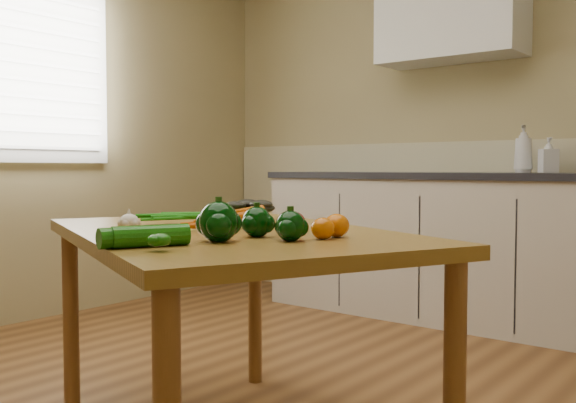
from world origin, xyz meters
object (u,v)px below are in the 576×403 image
(soap_bottle_b, at_px, (549,155))
(carrot_bunch, at_px, (216,217))
(tomato_a, at_px, (293,223))
(zucchini_a, at_px, (151,236))
(tomato_b, at_px, (337,225))
(soap_bottle_a, at_px, (523,149))
(table, at_px, (226,255))
(zucchini_b, at_px, (140,236))
(garlic_bulb, at_px, (129,222))
(pepper_b, at_px, (290,226))
(leafy_greens, at_px, (246,206))
(tomato_c, at_px, (323,228))
(pepper_a, at_px, (257,222))
(pepper_c, at_px, (219,222))

(soap_bottle_b, bearing_deg, carrot_bunch, -135.60)
(carrot_bunch, height_order, tomato_a, same)
(soap_bottle_b, distance_m, zucchini_a, 2.77)
(tomato_b, bearing_deg, soap_bottle_a, 96.17)
(table, xyz_separation_m, zucchini_b, (0.14, -0.45, 0.11))
(garlic_bulb, bearing_deg, soap_bottle_b, 78.63)
(tomato_a, height_order, zucchini_b, tomato_a)
(tomato_b, bearing_deg, tomato_a, -169.13)
(pepper_b, bearing_deg, leafy_greens, 141.35)
(tomato_b, distance_m, tomato_c, 0.07)
(tomato_a, bearing_deg, table, -178.39)
(garlic_bulb, bearing_deg, pepper_b, 8.72)
(table, height_order, pepper_b, pepper_b)
(table, bearing_deg, zucchini_a, -45.16)
(table, relative_size, tomato_b, 22.41)
(soap_bottle_a, bearing_deg, tomato_c, -95.13)
(carrot_bunch, xyz_separation_m, zucchini_b, (0.22, -0.48, -0.01))
(soap_bottle_a, xyz_separation_m, carrot_bunch, (-0.22, -2.31, -0.27))
(tomato_b, bearing_deg, tomato_c, -86.96)
(leafy_greens, bearing_deg, pepper_a, -44.86)
(table, xyz_separation_m, garlic_bulb, (-0.22, -0.21, 0.11))
(leafy_greens, relative_size, pepper_a, 2.32)
(garlic_bulb, bearing_deg, tomato_a, 24.39)
(zucchini_b, bearing_deg, soap_bottle_b, 86.92)
(pepper_b, height_order, tomato_b, pepper_b)
(garlic_bulb, height_order, tomato_a, tomato_a)
(soap_bottle_a, distance_m, tomato_a, 2.34)
(pepper_b, relative_size, zucchini_b, 0.39)
(table, height_order, soap_bottle_b, soap_bottle_b)
(leafy_greens, height_order, tomato_b, leafy_greens)
(pepper_c, xyz_separation_m, zucchini_b, (-0.08, -0.20, -0.03))
(soap_bottle_b, relative_size, zucchini_b, 0.97)
(soap_bottle_b, height_order, leafy_greens, soap_bottle_b)
(soap_bottle_b, bearing_deg, leafy_greens, -141.63)
(soap_bottle_a, bearing_deg, tomato_a, -98.40)
(pepper_b, distance_m, tomato_c, 0.10)
(soap_bottle_a, bearing_deg, soap_bottle_b, -14.96)
(soap_bottle_a, bearing_deg, tomato_b, -95.04)
(pepper_b, xyz_separation_m, tomato_a, (-0.09, 0.13, -0.01))
(soap_bottle_b, xyz_separation_m, pepper_c, (-0.07, -2.58, -0.21))
(soap_bottle_a, xyz_separation_m, garlic_bulb, (-0.36, -2.54, -0.28))
(soap_bottle_b, bearing_deg, zucchini_a, -129.25)
(pepper_c, height_order, tomato_a, pepper_c)
(soap_bottle_b, distance_m, leafy_greens, 2.05)
(pepper_a, height_order, tomato_b, pepper_a)
(table, xyz_separation_m, tomato_c, (0.40, -0.04, 0.11))
(garlic_bulb, xyz_separation_m, zucchini_b, (0.36, -0.24, -0.00))
(carrot_bunch, bearing_deg, tomato_b, 25.12)
(pepper_b, bearing_deg, pepper_c, -135.25)
(pepper_c, bearing_deg, zucchini_b, -111.05)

